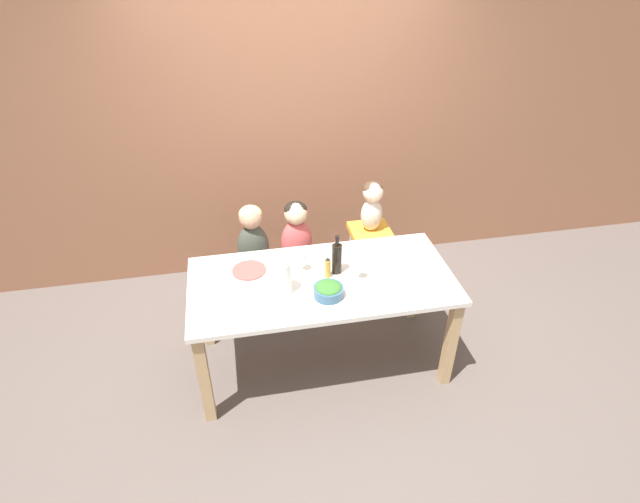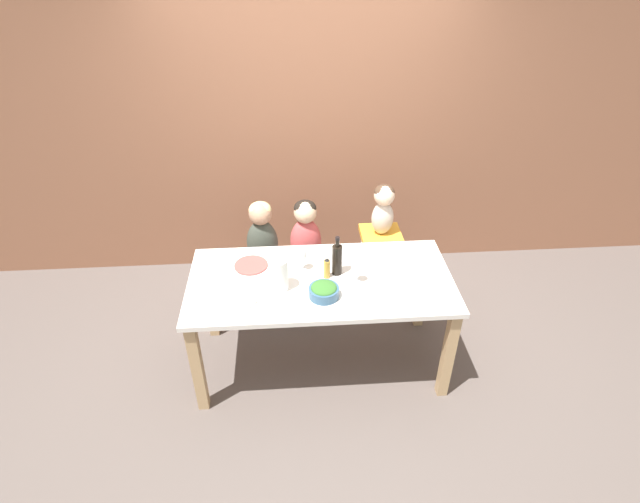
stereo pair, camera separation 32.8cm
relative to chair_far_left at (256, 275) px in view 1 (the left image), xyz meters
The scene contains 17 objects.
ground_plane 0.87m from the chair_far_left, 58.27° to the right, with size 14.00×14.00×0.00m, color #564C47.
wall_back 1.28m from the chair_far_left, 59.72° to the left, with size 10.00×0.06×2.70m.
dining_table 0.84m from the chair_far_left, 58.27° to the right, with size 1.77×0.84×0.77m.
chair_far_left is the anchor object (origin of this frame).
chair_far_center 0.34m from the chair_far_left, ahead, with size 0.38×0.38×0.45m.
chair_right_highchair 0.96m from the chair_far_left, ahead, with size 0.32×0.32×0.69m.
person_child_left 0.36m from the chair_far_left, 90.00° to the left, with size 0.25×0.19×0.55m.
person_child_center 0.50m from the chair_far_left, ahead, with size 0.25×0.19×0.55m.
person_baby_right 1.10m from the chair_far_left, ahead, with size 0.17×0.16×0.42m.
wine_bottle 0.96m from the chair_far_left, 49.15° to the right, with size 0.07×0.07×0.29m.
paper_towel_roll 0.92m from the chair_far_left, 79.49° to the right, with size 0.12×0.12×0.23m.
wine_glass_near 1.10m from the chair_far_left, 47.45° to the right, with size 0.07×0.07×0.18m.
wine_glass_far 0.81m from the chair_far_left, 61.59° to the right, with size 0.07×0.07×0.18m.
salad_bowl_large 1.05m from the chair_far_left, 63.67° to the right, with size 0.20×0.20×0.09m.
dinner_plate_front_left 0.94m from the chair_far_left, 97.70° to the right, with size 0.23×0.23×0.01m.
dinner_plate_back_left 0.64m from the chair_far_left, 96.90° to the right, with size 0.23×0.23×0.01m.
condiment_bottle_hot_sauce 0.92m from the chair_far_left, 54.90° to the right, with size 0.04×0.04×0.16m.
Camera 1 is at (-0.52, -2.61, 2.80)m, focal length 28.00 mm.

